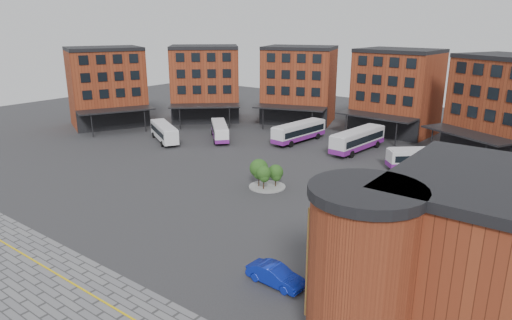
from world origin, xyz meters
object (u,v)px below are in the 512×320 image
Objects in this scene: tree_island at (265,173)px; bus_c at (299,132)px; bus_e at (426,158)px; bus_f at (445,183)px; bus_d at (358,140)px; bus_a at (164,131)px; bus_b at (220,131)px; blue_car at (275,275)px.

tree_island reaches higher than bus_c.
bus_f is at bearing -13.01° from bus_e.
bus_a is at bearing -148.18° from bus_d.
tree_island is 24.57m from bus_b.
bus_c is at bearing 111.94° from tree_island.
bus_d is (10.19, 0.55, 0.09)m from bus_c.
tree_island is 20.92m from blue_car.
bus_a is 22.24m from bus_c.
bus_e reaches higher than bus_b.
bus_b reaches higher than blue_car.
bus_a reaches higher than bus_b.
bus_b is 45.03m from blue_car.
bus_d is 1.24× the size of bus_f.
bus_d is at bearing 9.18° from bus_c.
bus_a is 31.25m from bus_d.
bus_f is at bearing -58.37° from bus_a.
bus_f is (26.30, -11.06, -0.09)m from bus_c.
bus_b is 0.76× the size of bus_c.
tree_island reaches higher than bus_b.
bus_b is 1.86× the size of blue_car.
bus_b is at bearing -145.78° from bus_f.
bus_d is at bearing -146.24° from bus_e.
bus_f is (17.79, 10.05, -0.30)m from tree_island.
blue_car is (21.47, -37.48, -0.95)m from bus_c.
bus_c is at bearing -15.34° from bus_b.
bus_f reaches higher than bus_a.
bus_e is (12.89, 18.85, -0.34)m from tree_island.
bus_f is (16.11, -11.62, -0.18)m from bus_d.
bus_d reaches higher than bus_c.
bus_a reaches higher than blue_car.
bus_d reaches higher than bus_f.
bus_e is at bearing -45.55° from bus_a.
bus_d is 39.69m from blue_car.
bus_f is 26.87m from blue_car.
bus_c is 28.53m from bus_f.
tree_island is 0.51× the size of bus_b.
bus_d reaches higher than bus_a.
tree_island is 22.76m from bus_c.
bus_b is at bearing -155.85° from bus_d.
bus_a is 9.17m from bus_b.
tree_island is 0.37× the size of bus_d.
bus_e is 35.23m from blue_car.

